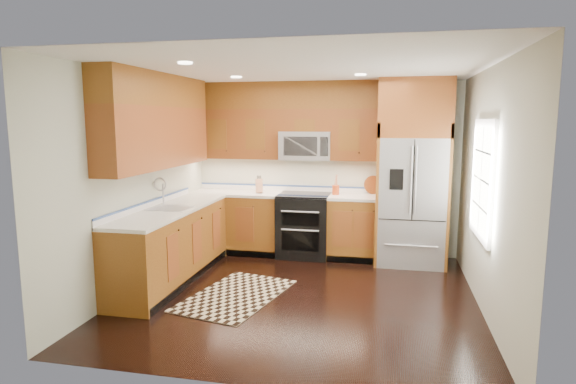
% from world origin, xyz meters
% --- Properties ---
extents(ground, '(4.00, 4.00, 0.00)m').
position_xyz_m(ground, '(0.00, 0.00, 0.00)').
color(ground, black).
rests_on(ground, ground).
extents(wall_back, '(4.00, 0.02, 2.60)m').
position_xyz_m(wall_back, '(0.00, 2.00, 1.30)').
color(wall_back, beige).
rests_on(wall_back, ground).
extents(wall_left, '(0.02, 4.00, 2.60)m').
position_xyz_m(wall_left, '(-2.00, 0.00, 1.30)').
color(wall_left, beige).
rests_on(wall_left, ground).
extents(wall_right, '(0.02, 4.00, 2.60)m').
position_xyz_m(wall_right, '(2.00, 0.00, 1.30)').
color(wall_right, beige).
rests_on(wall_right, ground).
extents(window, '(0.04, 1.10, 1.30)m').
position_xyz_m(window, '(1.98, 0.20, 1.40)').
color(window, white).
rests_on(window, ground).
extents(base_cabinets, '(2.85, 3.00, 0.90)m').
position_xyz_m(base_cabinets, '(-1.23, 0.90, 0.45)').
color(base_cabinets, brown).
rests_on(base_cabinets, ground).
extents(countertop, '(2.86, 3.01, 0.04)m').
position_xyz_m(countertop, '(-1.09, 1.01, 0.92)').
color(countertop, silver).
rests_on(countertop, base_cabinets).
extents(upper_cabinets, '(2.85, 3.00, 1.15)m').
position_xyz_m(upper_cabinets, '(-1.15, 1.09, 2.02)').
color(upper_cabinets, brown).
rests_on(upper_cabinets, ground).
extents(range, '(0.76, 0.67, 0.95)m').
position_xyz_m(range, '(-0.25, 1.67, 0.47)').
color(range, black).
rests_on(range, ground).
extents(microwave, '(0.76, 0.40, 0.42)m').
position_xyz_m(microwave, '(-0.25, 1.80, 1.66)').
color(microwave, '#B2B2B7').
rests_on(microwave, ground).
extents(refrigerator, '(0.98, 0.75, 2.60)m').
position_xyz_m(refrigerator, '(1.30, 1.63, 1.30)').
color(refrigerator, '#B2B2B7').
rests_on(refrigerator, ground).
extents(sink_faucet, '(0.54, 0.44, 0.37)m').
position_xyz_m(sink_faucet, '(-1.73, 0.23, 0.99)').
color(sink_faucet, '#B2B2B7').
rests_on(sink_faucet, countertop).
extents(rug, '(1.20, 1.66, 0.01)m').
position_xyz_m(rug, '(-0.73, -0.16, 0.01)').
color(rug, black).
rests_on(rug, ground).
extents(knife_block, '(0.14, 0.16, 0.26)m').
position_xyz_m(knife_block, '(-0.95, 1.70, 1.05)').
color(knife_block, tan).
rests_on(knife_block, countertop).
extents(utensil_crock, '(0.12, 0.12, 0.30)m').
position_xyz_m(utensil_crock, '(0.21, 1.75, 1.04)').
color(utensil_crock, '#B84016').
rests_on(utensil_crock, countertop).
extents(cutting_board, '(0.35, 0.35, 0.02)m').
position_xyz_m(cutting_board, '(0.75, 1.94, 0.95)').
color(cutting_board, brown).
rests_on(cutting_board, countertop).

